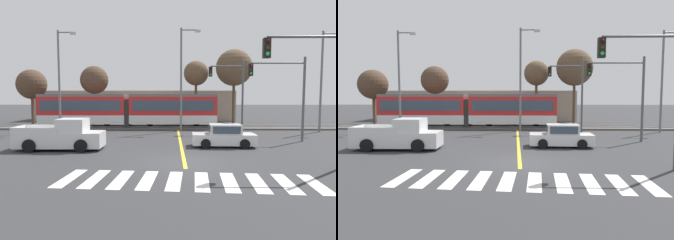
% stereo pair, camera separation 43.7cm
% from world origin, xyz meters
% --- Properties ---
extents(ground_plane, '(200.00, 200.00, 0.00)m').
position_xyz_m(ground_plane, '(0.00, 0.00, 0.00)').
color(ground_plane, '#333335').
extents(track_bed, '(120.00, 4.00, 0.18)m').
position_xyz_m(track_bed, '(0.00, 16.47, 0.09)').
color(track_bed, '#56514C').
rests_on(track_bed, ground).
extents(rail_near, '(120.00, 0.08, 0.10)m').
position_xyz_m(rail_near, '(0.00, 15.75, 0.23)').
color(rail_near, '#939399').
rests_on(rail_near, track_bed).
extents(rail_far, '(120.00, 0.08, 0.10)m').
position_xyz_m(rail_far, '(0.00, 17.19, 0.23)').
color(rail_far, '#939399').
rests_on(rail_far, track_bed).
extents(light_rail_tram, '(18.50, 2.64, 3.43)m').
position_xyz_m(light_rail_tram, '(-5.25, 16.47, 2.05)').
color(light_rail_tram, silver).
rests_on(light_rail_tram, track_bed).
extents(crosswalk_stripe_0, '(0.78, 2.84, 0.01)m').
position_xyz_m(crosswalk_stripe_0, '(-4.94, -2.94, 0.00)').
color(crosswalk_stripe_0, silver).
rests_on(crosswalk_stripe_0, ground).
extents(crosswalk_stripe_1, '(0.78, 2.84, 0.01)m').
position_xyz_m(crosswalk_stripe_1, '(-3.84, -3.03, 0.00)').
color(crosswalk_stripe_1, silver).
rests_on(crosswalk_stripe_1, ground).
extents(crosswalk_stripe_2, '(0.78, 2.84, 0.01)m').
position_xyz_m(crosswalk_stripe_2, '(-2.74, -3.11, 0.00)').
color(crosswalk_stripe_2, silver).
rests_on(crosswalk_stripe_2, ground).
extents(crosswalk_stripe_3, '(0.78, 2.84, 0.01)m').
position_xyz_m(crosswalk_stripe_3, '(-1.65, -3.20, 0.00)').
color(crosswalk_stripe_3, silver).
rests_on(crosswalk_stripe_3, ground).
extents(crosswalk_stripe_4, '(0.78, 2.84, 0.01)m').
position_xyz_m(crosswalk_stripe_4, '(-0.55, -3.29, 0.00)').
color(crosswalk_stripe_4, silver).
rests_on(crosswalk_stripe_4, ground).
extents(crosswalk_stripe_5, '(0.78, 2.84, 0.01)m').
position_xyz_m(crosswalk_stripe_5, '(0.55, -3.37, 0.00)').
color(crosswalk_stripe_5, silver).
rests_on(crosswalk_stripe_5, ground).
extents(crosswalk_stripe_6, '(0.78, 2.84, 0.01)m').
position_xyz_m(crosswalk_stripe_6, '(1.65, -3.46, 0.00)').
color(crosswalk_stripe_6, silver).
rests_on(crosswalk_stripe_6, ground).
extents(crosswalk_stripe_7, '(0.78, 2.84, 0.01)m').
position_xyz_m(crosswalk_stripe_7, '(2.74, -3.54, 0.00)').
color(crosswalk_stripe_7, silver).
rests_on(crosswalk_stripe_7, ground).
extents(crosswalk_stripe_8, '(0.78, 2.84, 0.01)m').
position_xyz_m(crosswalk_stripe_8, '(3.84, -3.63, 0.00)').
color(crosswalk_stripe_8, silver).
rests_on(crosswalk_stripe_8, ground).
extents(crosswalk_stripe_9, '(0.78, 2.84, 0.01)m').
position_xyz_m(crosswalk_stripe_9, '(4.94, -3.71, 0.00)').
color(crosswalk_stripe_9, silver).
rests_on(crosswalk_stripe_9, ground).
extents(lane_centre_line, '(0.20, 15.80, 0.01)m').
position_xyz_m(lane_centre_line, '(0.00, 6.57, 0.00)').
color(lane_centre_line, gold).
rests_on(lane_centre_line, ground).
extents(sedan_crossing, '(4.26, 2.03, 1.52)m').
position_xyz_m(sedan_crossing, '(2.87, 4.92, 0.70)').
color(sedan_crossing, silver).
rests_on(sedan_crossing, ground).
extents(pickup_truck, '(5.43, 2.30, 1.98)m').
position_xyz_m(pickup_truck, '(-7.62, 3.68, 0.84)').
color(pickup_truck, silver).
rests_on(pickup_truck, ground).
extents(traffic_light_far_right, '(3.25, 0.38, 6.69)m').
position_xyz_m(traffic_light_far_right, '(4.95, 12.74, 4.32)').
color(traffic_light_far_right, '#515459').
rests_on(traffic_light_far_right, ground).
extents(traffic_light_mid_right, '(4.25, 0.38, 6.31)m').
position_xyz_m(traffic_light_mid_right, '(7.82, 7.34, 4.18)').
color(traffic_light_mid_right, '#515459').
rests_on(traffic_light_mid_right, ground).
extents(traffic_light_near_right, '(3.75, 0.38, 6.65)m').
position_xyz_m(traffic_light_near_right, '(5.97, -1.34, 4.32)').
color(traffic_light_near_right, '#515459').
rests_on(traffic_light_near_right, ground).
extents(street_lamp_west, '(1.83, 0.28, 9.57)m').
position_xyz_m(street_lamp_west, '(-11.19, 13.31, 5.33)').
color(street_lamp_west, slate).
rests_on(street_lamp_west, ground).
extents(street_lamp_centre, '(1.94, 0.28, 9.87)m').
position_xyz_m(street_lamp_centre, '(0.42, 13.85, 5.50)').
color(street_lamp_centre, slate).
rests_on(street_lamp_centre, ground).
extents(street_lamp_east, '(1.98, 0.28, 9.45)m').
position_xyz_m(street_lamp_east, '(13.63, 13.36, 5.29)').
color(street_lamp_east, slate).
rests_on(street_lamp_east, ground).
extents(bare_tree_far_west, '(3.57, 3.57, 6.60)m').
position_xyz_m(bare_tree_far_west, '(-17.53, 20.96, 4.79)').
color(bare_tree_far_west, brown).
rests_on(bare_tree_far_west, ground).
extents(bare_tree_west, '(3.32, 3.32, 6.97)m').
position_xyz_m(bare_tree_west, '(-9.85, 20.64, 5.27)').
color(bare_tree_west, brown).
rests_on(bare_tree_west, ground).
extents(bare_tree_east, '(3.04, 3.04, 7.72)m').
position_xyz_m(bare_tree_east, '(2.37, 21.91, 6.13)').
color(bare_tree_east, brown).
rests_on(bare_tree_east, ground).
extents(bare_tree_far_east, '(4.32, 4.32, 8.92)m').
position_xyz_m(bare_tree_far_east, '(6.78, 20.77, 6.73)').
color(bare_tree_far_east, brown).
rests_on(bare_tree_far_east, ground).
extents(building_backdrop_far, '(27.47, 6.00, 4.12)m').
position_xyz_m(building_backdrop_far, '(-5.75, 27.84, 2.06)').
color(building_backdrop_far, tan).
rests_on(building_backdrop_far, ground).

